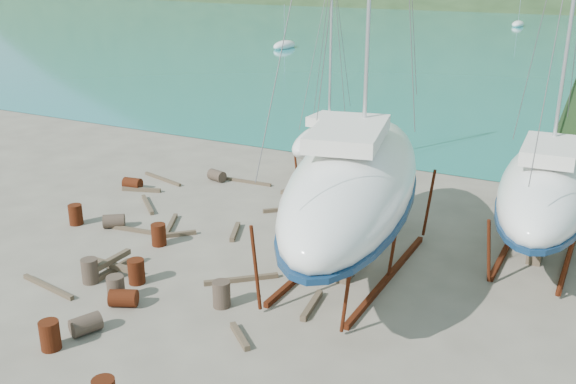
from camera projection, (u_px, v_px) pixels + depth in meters
The scene contains 38 objects.
ground at pixel (225, 270), 23.30m from camera, with size 600.00×600.00×0.00m, color #60584C.
moored_boat_left at pixel (284, 46), 86.43m from camera, with size 2.00×5.00×6.05m.
moored_boat_far at pixel (518, 24), 118.26m from camera, with size 2.00×5.00×6.05m.
large_sailboat_near at pixel (354, 180), 22.03m from camera, with size 6.90×14.29×21.63m.
large_sailboat_far at pixel (546, 186), 23.47m from camera, with size 3.77×11.08×17.28m.
small_sailboat_shore at pixel (326, 137), 34.37m from camera, with size 2.24×6.72×10.69m.
worker at pixel (306, 212), 26.20m from camera, with size 0.67×0.44×1.85m, color navy.
drum_1 at pixel (86, 324), 19.20m from camera, with size 0.58×0.58×0.88m, color #2D2823.
drum_2 at pixel (133, 183), 31.70m from camera, with size 0.58×0.58×0.88m, color #5D2010.
drum_3 at pixel (50, 335), 18.35m from camera, with size 0.58×0.58×0.88m, color #5D2010.
drum_4 at pixel (359, 183), 31.76m from camera, with size 0.58×0.58×0.88m, color #5D2010.
drum_5 at pixel (222, 294), 20.67m from camera, with size 0.58×0.58×0.88m, color #2D2823.
drum_6 at pixel (350, 259), 23.49m from camera, with size 0.58×0.58×0.88m, color #5D2010.
drum_8 at pixel (76, 215), 27.30m from camera, with size 0.58×0.58×0.88m, color #5D2010.
drum_9 at pixel (217, 176), 32.89m from camera, with size 0.58×0.58×0.88m, color #2D2823.
drum_10 at pixel (136, 271), 22.21m from camera, with size 0.58×0.58×0.88m, color #5D2010.
drum_11 at pixel (310, 197), 29.89m from camera, with size 0.58×0.58×0.88m, color #2D2823.
drum_12 at pixel (123, 298), 20.73m from camera, with size 0.58×0.58×0.88m, color #5D2010.
drum_14 at pixel (159, 235), 25.25m from camera, with size 0.58×0.58×0.88m, color #5D2010.
drum_15 at pixel (114, 221), 27.01m from camera, with size 0.58×0.58×0.88m, color #2D2823.
drum_16 at pixel (90, 271), 22.25m from camera, with size 0.58×0.58×0.88m, color #2D2823.
drum_17 at pixel (116, 289), 21.02m from camera, with size 0.58×0.58×0.88m, color #2D2823.
timber_0 at pixel (245, 181), 32.71m from camera, with size 0.14×2.92×0.14m, color brown.
timber_1 at pixel (312, 305), 20.67m from camera, with size 0.19×1.84×0.19m, color brown.
timber_2 at pixel (141, 190), 31.42m from camera, with size 0.19×1.95×0.19m, color brown.
timber_3 at pixel (48, 287), 21.92m from camera, with size 0.15×2.73×0.15m, color brown.
timber_4 at pixel (175, 235), 26.16m from camera, with size 0.17×1.71×0.17m, color brown.
timber_5 at pixel (241, 279), 22.43m from camera, with size 0.16×2.64×0.16m, color brown.
timber_6 at pixel (293, 188), 31.66m from camera, with size 0.19×1.81×0.19m, color brown.
timber_7 at pixel (240, 336), 18.96m from camera, with size 0.17×1.44×0.17m, color brown.
timber_8 at pixel (235, 232), 26.42m from camera, with size 0.19×1.74×0.19m, color brown.
timber_10 at pixel (290, 209), 28.97m from camera, with size 0.16×2.50×0.16m, color brown.
timber_11 at pixel (142, 231), 26.53m from camera, with size 0.15×2.74×0.15m, color brown.
timber_12 at pixel (171, 225), 27.10m from camera, with size 0.17×2.35×0.17m, color brown.
timber_15 at pixel (163, 179), 33.06m from camera, with size 0.15×2.92×0.15m, color brown.
timber_17 at pixel (148, 205), 29.48m from camera, with size 0.16×2.43×0.16m, color brown.
timber_pile_fore at pixel (112, 265), 22.98m from camera, with size 1.80×1.80×0.60m.
timber_pile_aft at pixel (341, 213), 27.85m from camera, with size 1.80×1.80×0.60m.
Camera 1 is at (11.93, -17.48, 10.41)m, focal length 40.00 mm.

